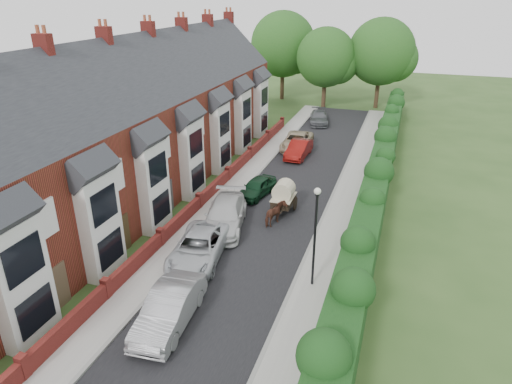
# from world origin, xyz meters

# --- Properties ---
(ground) EXTENTS (140.00, 140.00, 0.00)m
(ground) POSITION_xyz_m (0.00, 0.00, 0.00)
(ground) COLOR #2D4C1E
(ground) RESTS_ON ground
(road) EXTENTS (6.00, 58.00, 0.02)m
(road) POSITION_xyz_m (-0.50, 11.00, 0.01)
(road) COLOR black
(road) RESTS_ON ground
(pavement_hedge_side) EXTENTS (2.20, 58.00, 0.12)m
(pavement_hedge_side) POSITION_xyz_m (3.60, 11.00, 0.06)
(pavement_hedge_side) COLOR #9A9792
(pavement_hedge_side) RESTS_ON ground
(pavement_house_side) EXTENTS (1.70, 58.00, 0.12)m
(pavement_house_side) POSITION_xyz_m (-4.35, 11.00, 0.06)
(pavement_house_side) COLOR #9A9792
(pavement_house_side) RESTS_ON ground
(kerb_hedge_side) EXTENTS (0.18, 58.00, 0.13)m
(kerb_hedge_side) POSITION_xyz_m (2.55, 11.00, 0.07)
(kerb_hedge_side) COLOR gray
(kerb_hedge_side) RESTS_ON ground
(kerb_house_side) EXTENTS (0.18, 58.00, 0.13)m
(kerb_house_side) POSITION_xyz_m (-3.55, 11.00, 0.07)
(kerb_house_side) COLOR gray
(kerb_house_side) RESTS_ON ground
(hedge) EXTENTS (2.10, 58.00, 2.85)m
(hedge) POSITION_xyz_m (5.40, 11.00, 1.60)
(hedge) COLOR black
(hedge) RESTS_ON ground
(terrace_row) EXTENTS (9.05, 40.50, 11.50)m
(terrace_row) POSITION_xyz_m (-10.87, 9.98, 4.47)
(terrace_row) COLOR maroon
(terrace_row) RESTS_ON ground
(garden_wall_row) EXTENTS (0.35, 40.35, 1.10)m
(garden_wall_row) POSITION_xyz_m (-5.35, 10.00, 0.46)
(garden_wall_row) COLOR maroon
(garden_wall_row) RESTS_ON ground
(lamppost) EXTENTS (0.32, 0.32, 5.16)m
(lamppost) POSITION_xyz_m (3.40, 4.00, 3.30)
(lamppost) COLOR black
(lamppost) RESTS_ON ground
(tree_far_left) EXTENTS (7.14, 6.80, 9.29)m
(tree_far_left) POSITION_xyz_m (-2.65, 40.08, 5.71)
(tree_far_left) COLOR #332316
(tree_far_left) RESTS_ON ground
(tree_far_right) EXTENTS (7.98, 7.60, 10.31)m
(tree_far_right) POSITION_xyz_m (3.39, 42.08, 6.31)
(tree_far_right) COLOR #332316
(tree_far_right) RESTS_ON ground
(tree_far_back) EXTENTS (8.40, 8.00, 10.82)m
(tree_far_back) POSITION_xyz_m (-8.59, 43.08, 6.62)
(tree_far_back) COLOR #332316
(tree_far_back) RESTS_ON ground
(car_silver_a) EXTENTS (2.06, 4.94, 1.59)m
(car_silver_a) POSITION_xyz_m (-1.76, -0.60, 0.79)
(car_silver_a) COLOR #9B9B9F
(car_silver_a) RESTS_ON ground
(car_silver_b) EXTENTS (3.16, 5.58, 1.47)m
(car_silver_b) POSITION_xyz_m (-2.76, 4.40, 0.74)
(car_silver_b) COLOR silver
(car_silver_b) RESTS_ON ground
(car_white) EXTENTS (3.45, 5.88, 1.60)m
(car_white) POSITION_xyz_m (-2.80, 8.18, 0.80)
(car_white) COLOR silver
(car_white) RESTS_ON ground
(car_green) EXTENTS (2.20, 3.96, 1.27)m
(car_green) POSITION_xyz_m (-2.46, 13.12, 0.64)
(car_green) COLOR black
(car_green) RESTS_ON ground
(car_red) EXTENTS (1.64, 4.33, 1.41)m
(car_red) POSITION_xyz_m (-1.60, 21.80, 0.71)
(car_red) COLOR maroon
(car_red) RESTS_ON ground
(car_beige) EXTENTS (2.63, 5.26, 1.43)m
(car_beige) POSITION_xyz_m (-2.26, 23.80, 0.71)
(car_beige) COLOR tan
(car_beige) RESTS_ON ground
(car_grey) EXTENTS (2.77, 4.83, 1.32)m
(car_grey) POSITION_xyz_m (-2.08, 32.76, 0.66)
(car_grey) COLOR #525559
(car_grey) RESTS_ON ground
(horse) EXTENTS (1.18, 1.81, 1.41)m
(horse) POSITION_xyz_m (-0.04, 9.45, 0.70)
(horse) COLOR #502A1D
(horse) RESTS_ON ground
(horse_cart) EXTENTS (1.35, 2.99, 2.15)m
(horse_cart) POSITION_xyz_m (-0.04, 11.25, 1.23)
(horse_cart) COLOR black
(horse_cart) RESTS_ON ground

